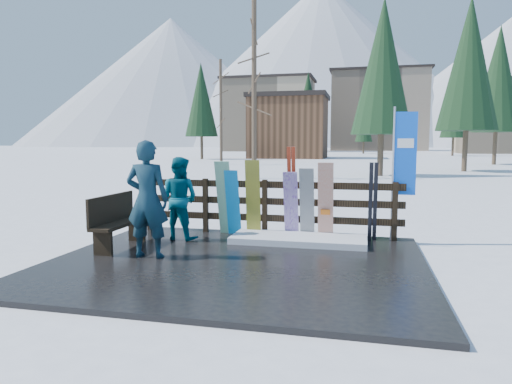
% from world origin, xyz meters
% --- Properties ---
extents(ground, '(700.00, 700.00, 0.00)m').
position_xyz_m(ground, '(0.00, 0.00, 0.00)').
color(ground, white).
rests_on(ground, ground).
extents(deck, '(6.00, 5.00, 0.08)m').
position_xyz_m(deck, '(0.00, 0.00, 0.04)').
color(deck, black).
rests_on(deck, ground).
extents(fence, '(5.60, 0.10, 1.15)m').
position_xyz_m(fence, '(0.00, 2.20, 0.74)').
color(fence, black).
rests_on(fence, deck).
extents(snow_patch, '(2.57, 1.00, 0.12)m').
position_xyz_m(snow_patch, '(0.80, 1.60, 0.14)').
color(snow_patch, white).
rests_on(snow_patch, deck).
extents(bench, '(0.41, 1.50, 0.97)m').
position_xyz_m(bench, '(-2.37, 0.41, 0.60)').
color(bench, black).
rests_on(bench, deck).
extents(snowboard_0, '(0.28, 0.33, 1.36)m').
position_xyz_m(snowboard_0, '(-0.63, 1.98, 0.76)').
color(snowboard_0, '#0F93E8').
rests_on(snowboard_0, deck).
extents(snowboard_1, '(0.31, 0.42, 1.54)m').
position_xyz_m(snowboard_1, '(-0.81, 1.98, 0.85)').
color(snowboard_1, white).
rests_on(snowboard_1, deck).
extents(snowboard_2, '(0.30, 0.19, 1.57)m').
position_xyz_m(snowboard_2, '(-0.20, 1.98, 0.86)').
color(snowboard_2, yellow).
rests_on(snowboard_2, deck).
extents(snowboard_3, '(0.28, 0.36, 1.34)m').
position_xyz_m(snowboard_3, '(0.58, 1.98, 0.75)').
color(snowboard_3, silver).
rests_on(snowboard_3, deck).
extents(snowboard_4, '(0.29, 0.35, 1.42)m').
position_xyz_m(snowboard_4, '(0.90, 1.98, 0.79)').
color(snowboard_4, black).
rests_on(snowboard_4, deck).
extents(snowboard_5, '(0.30, 0.28, 1.53)m').
position_xyz_m(snowboard_5, '(1.27, 1.98, 0.85)').
color(snowboard_5, silver).
rests_on(snowboard_5, deck).
extents(ski_pair_a, '(0.17, 0.29, 1.83)m').
position_xyz_m(ski_pair_a, '(0.59, 2.05, 1.00)').
color(ski_pair_a, '#A72C14').
rests_on(ski_pair_a, deck).
extents(ski_pair_b, '(0.17, 0.31, 1.54)m').
position_xyz_m(ski_pair_b, '(2.17, 2.05, 0.85)').
color(ski_pair_b, black).
rests_on(ski_pair_b, deck).
extents(rental_flag, '(0.45, 0.04, 2.60)m').
position_xyz_m(rental_flag, '(2.71, 2.25, 1.69)').
color(rental_flag, silver).
rests_on(rental_flag, deck).
extents(person_front, '(0.75, 0.53, 1.95)m').
position_xyz_m(person_front, '(-1.49, -0.11, 1.06)').
color(person_front, '#174247').
rests_on(person_front, deck).
extents(person_back, '(0.89, 0.75, 1.63)m').
position_xyz_m(person_back, '(-1.55, 1.36, 0.90)').
color(person_back, '#065468').
rests_on(person_back, deck).
extents(resort_buildings, '(73.00, 87.60, 22.60)m').
position_xyz_m(resort_buildings, '(1.03, 115.41, 9.81)').
color(resort_buildings, tan).
rests_on(resort_buildings, ground).
extents(trees, '(42.21, 68.81, 12.20)m').
position_xyz_m(trees, '(3.31, 49.46, 5.68)').
color(trees, '#382B1E').
rests_on(trees, ground).
extents(mountains, '(520.00, 260.00, 120.00)m').
position_xyz_m(mountains, '(-10.50, 328.41, 50.20)').
color(mountains, white).
rests_on(mountains, ground).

